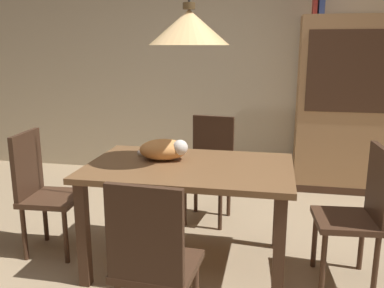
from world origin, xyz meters
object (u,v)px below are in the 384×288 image
(chair_right_side, at_px, (360,209))
(hutch_bookcase, at_px, (350,109))
(chair_near_front, at_px, (153,259))
(chair_far_back, at_px, (210,164))
(dining_table, at_px, (189,179))
(book_red_tall, at_px, (315,1))
(pendant_lamp, at_px, (189,27))
(chair_left_side, at_px, (42,187))
(cat_sleeping, at_px, (165,149))
(book_blue_wide, at_px, (321,3))

(chair_right_side, height_order, hutch_bookcase, hutch_bookcase)
(chair_right_side, xyz_separation_m, hutch_bookcase, (0.22, 1.94, 0.38))
(chair_near_front, bearing_deg, chair_far_back, 89.53)
(dining_table, bearing_deg, book_red_tall, 64.85)
(dining_table, height_order, pendant_lamp, pendant_lamp)
(dining_table, distance_m, chair_far_back, 0.89)
(book_red_tall, bearing_deg, chair_near_front, -108.02)
(chair_far_back, bearing_deg, chair_left_side, -142.20)
(chair_left_side, bearing_deg, book_red_tall, 43.70)
(chair_far_back, relative_size, chair_left_side, 1.00)
(chair_far_back, distance_m, pendant_lamp, 1.45)
(dining_table, bearing_deg, chair_right_side, 0.33)
(pendant_lamp, height_order, hutch_bookcase, pendant_lamp)
(book_red_tall, bearing_deg, cat_sleeping, -120.97)
(cat_sleeping, xyz_separation_m, hutch_bookcase, (1.54, 1.85, 0.06))
(book_red_tall, bearing_deg, book_blue_wide, 0.00)
(pendant_lamp, relative_size, hutch_bookcase, 0.70)
(dining_table, height_order, hutch_bookcase, hutch_bookcase)
(chair_right_side, bearing_deg, chair_far_back, 142.09)
(chair_right_side, xyz_separation_m, pendant_lamp, (-1.13, -0.01, 1.15))
(dining_table, xyz_separation_m, hutch_bookcase, (1.34, 1.95, 0.24))
(cat_sleeping, relative_size, book_blue_wide, 1.67)
(chair_left_side, xyz_separation_m, cat_sleeping, (0.93, 0.10, 0.32))
(chair_left_side, height_order, cat_sleeping, chair_left_side)
(chair_near_front, distance_m, book_red_tall, 3.32)
(chair_far_back, bearing_deg, chair_right_side, -37.91)
(chair_right_side, distance_m, pendant_lamp, 1.61)
(dining_table, height_order, chair_far_back, chair_far_back)
(pendant_lamp, bearing_deg, book_red_tall, 64.85)
(chair_far_back, height_order, chair_right_side, same)
(cat_sleeping, relative_size, book_red_tall, 1.43)
(chair_left_side, bearing_deg, chair_near_front, -37.87)
(dining_table, height_order, book_red_tall, book_red_tall)
(chair_far_back, distance_m, hutch_bookcase, 1.75)
(cat_sleeping, bearing_deg, chair_left_side, -173.91)
(cat_sleeping, relative_size, hutch_bookcase, 0.22)
(chair_right_side, xyz_separation_m, chair_near_front, (-1.13, -0.88, 0.00))
(cat_sleeping, height_order, book_red_tall, book_red_tall)
(chair_near_front, relative_size, book_red_tall, 3.32)
(chair_far_back, distance_m, chair_right_side, 1.42)
(book_blue_wide, bearing_deg, chair_near_front, -109.17)
(chair_near_front, relative_size, cat_sleeping, 2.32)
(chair_left_side, bearing_deg, hutch_bookcase, 38.26)
(hutch_bookcase, bearing_deg, dining_table, -124.64)
(dining_table, relative_size, chair_far_back, 1.51)
(chair_far_back, distance_m, chair_left_side, 1.44)
(chair_far_back, height_order, book_blue_wide, book_blue_wide)
(dining_table, bearing_deg, chair_near_front, -90.33)
(chair_right_side, distance_m, chair_left_side, 2.26)
(cat_sleeping, bearing_deg, chair_far_back, 75.22)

